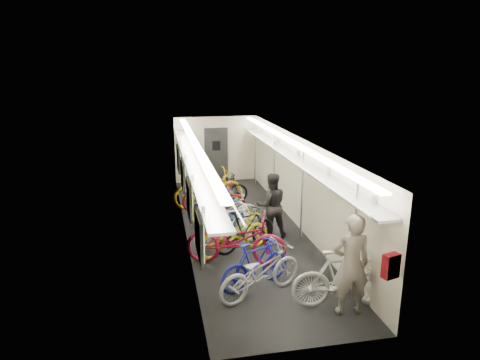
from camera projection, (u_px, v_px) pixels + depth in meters
name	position (u px, v px, depth m)	size (l,w,h in m)	color
train_car_shell	(225.00, 163.00, 11.47)	(10.00, 10.00, 10.00)	black
bicycle_0	(261.00, 272.00, 7.95)	(0.64, 1.85, 0.97)	#A5A4A9
bicycle_1	(255.00, 264.00, 8.26)	(0.45, 1.60, 0.96)	#1A1D9C
bicycle_2	(236.00, 240.00, 9.18)	(0.76, 2.18, 1.15)	maroon
bicycle_3	(246.00, 229.00, 9.92)	(0.48, 1.69, 1.02)	black
bicycle_4	(234.00, 233.00, 9.77)	(0.64, 1.82, 0.96)	#C0C112
bicycle_5	(230.00, 224.00, 10.23)	(0.49, 1.73, 1.04)	white
bicycle_6	(225.00, 209.00, 11.41)	(0.63, 1.79, 0.94)	#A4A4A8
bicycle_7	(216.00, 206.00, 11.64)	(0.46, 1.63, 0.98)	#1A3D9F
bicycle_8	(214.00, 198.00, 12.35)	(0.66, 1.89, 0.99)	maroon
bicycle_9	(222.00, 188.00, 13.29)	(0.46, 1.61, 0.97)	black
bicycle_10	(208.00, 188.00, 13.01)	(0.76, 2.18, 1.15)	yellow
bicycle_11	(343.00, 279.00, 7.55)	(0.51, 1.82, 1.10)	silver
passenger_near	(351.00, 265.00, 7.28)	(0.67, 0.44, 1.82)	gray
passenger_mid	(271.00, 205.00, 10.63)	(0.80, 0.62, 1.65)	black
backpack	(391.00, 266.00, 6.44)	(0.26, 0.14, 0.38)	red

